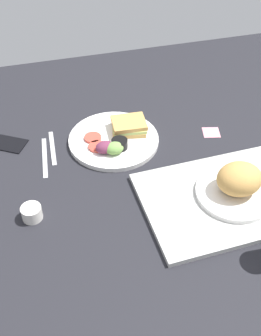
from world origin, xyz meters
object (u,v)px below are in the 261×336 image
at_px(plate_with_salad, 116,138).
at_px(cell_phone, 4,143).
at_px(fork, 52,148).
at_px(bread_plate_near, 238,184).
at_px(serving_tray, 222,199).
at_px(espresso_cup, 32,213).
at_px(sticky_note, 211,132).
at_px(knife, 45,157).

xyz_separation_m(plate_with_salad, cell_phone, (0.36, -0.09, -0.01)).
relative_size(plate_with_salad, fork, 1.74).
height_order(bread_plate_near, plate_with_salad, bread_plate_near).
bearing_deg(bread_plate_near, serving_tray, 2.21).
bearing_deg(bread_plate_near, espresso_cup, -7.71).
distance_m(plate_with_salad, espresso_cup, 0.39).
distance_m(cell_phone, sticky_note, 0.69).
distance_m(plate_with_salad, fork, 0.21).
distance_m(serving_tray, cell_phone, 0.72).
xyz_separation_m(espresso_cup, sticky_note, (-0.62, -0.22, -0.02)).
distance_m(fork, cell_phone, 0.16).
bearing_deg(espresso_cup, cell_phone, -80.13).
distance_m(serving_tray, fork, 0.56).
xyz_separation_m(plate_with_salad, knife, (0.24, 0.02, -0.01)).
xyz_separation_m(bread_plate_near, fork, (0.48, -0.36, -0.05)).
height_order(bread_plate_near, sticky_note, bread_plate_near).
xyz_separation_m(espresso_cup, fork, (-0.09, -0.28, -0.02)).
xyz_separation_m(serving_tray, bread_plate_near, (-0.04, -0.00, 0.05)).
bearing_deg(plate_with_salad, espresso_cup, 40.65).
bearing_deg(sticky_note, knife, -1.91).
bearing_deg(plate_with_salad, bread_plate_near, 129.02).
bearing_deg(plate_with_salad, sticky_note, 173.92).
distance_m(serving_tray, plate_with_salad, 0.40).
height_order(espresso_cup, cell_phone, espresso_cup).
bearing_deg(sticky_note, cell_phone, -10.40).
distance_m(serving_tray, knife, 0.56).
height_order(cell_phone, sticky_note, cell_phone).
bearing_deg(knife, cell_phone, -126.46).
bearing_deg(knife, bread_plate_near, 62.98).
relative_size(fork, cell_phone, 1.18).
height_order(serving_tray, cell_phone, serving_tray).
height_order(plate_with_salad, cell_phone, plate_with_salad).
bearing_deg(cell_phone, serving_tray, 175.47).
height_order(knife, cell_phone, cell_phone).
relative_size(serving_tray, knife, 2.37).
bearing_deg(cell_phone, bread_plate_near, 177.36).
relative_size(plate_with_salad, knife, 1.56).
distance_m(fork, sticky_note, 0.53).
xyz_separation_m(knife, cell_phone, (0.12, -0.11, 0.00)).
height_order(fork, sticky_note, fork).
relative_size(knife, sticky_note, 3.39).
bearing_deg(knife, plate_with_salad, 98.83).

